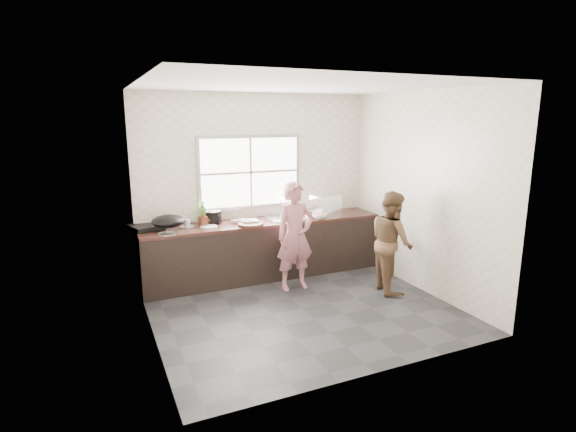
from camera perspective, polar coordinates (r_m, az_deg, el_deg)
name	(u,v)px	position (r m, az deg, el deg)	size (l,w,h in m)	color
floor	(302,309)	(5.76, 1.76, -11.68)	(3.60, 3.20, 0.01)	#2B2B2E
ceiling	(303,85)	(5.27, 1.97, 16.29)	(3.60, 3.20, 0.01)	silver
wall_back	(256,185)	(6.82, -4.05, 3.97)	(3.60, 0.01, 2.70)	beige
wall_left	(145,216)	(4.86, -17.66, -0.02)	(0.01, 3.20, 2.70)	silver
wall_right	(422,193)	(6.34, 16.71, 2.84)	(0.01, 3.20, 2.70)	silver
wall_front	(383,234)	(4.01, 11.92, -2.27)	(3.60, 0.01, 2.70)	silver
cabinet	(264,250)	(6.73, -3.01, -4.33)	(3.60, 0.62, 0.82)	black
countertop	(264,222)	(6.62, -3.05, -0.76)	(3.60, 0.64, 0.04)	#361B16
sink	(286,218)	(6.75, -0.28, -0.28)	(0.55, 0.45, 0.02)	silver
faucet	(281,206)	(6.89, -0.95, 1.23)	(0.02, 0.02, 0.30)	silver
window_frame	(250,172)	(6.74, -4.84, 5.58)	(1.60, 0.05, 1.10)	#9EA0A5
window_glazing	(251,172)	(6.72, -4.77, 5.56)	(1.50, 0.01, 1.00)	white
woman	(295,240)	(6.18, 0.91, -3.02)	(0.51, 0.34, 1.41)	#B36B73
person_side	(392,242)	(6.27, 13.02, -3.19)	(0.68, 0.53, 1.39)	brown
cutting_board	(251,224)	(6.33, -4.78, -1.05)	(0.36, 0.36, 0.04)	#331E14
cleaver	(238,220)	(6.52, -6.33, -0.46)	(0.22, 0.11, 0.01)	silver
bowl_mince	(250,222)	(6.42, -4.87, -0.75)	(0.24, 0.24, 0.06)	silver
bowl_crabs	(320,217)	(6.75, 4.04, -0.08)	(0.19, 0.19, 0.06)	silver
bowl_held	(310,216)	(6.77, 2.87, -0.03)	(0.19, 0.19, 0.06)	white
black_pot	(213,217)	(6.52, -9.54, -0.13)	(0.25, 0.25, 0.18)	black
plate_food	(209,227)	(6.30, -10.02, -1.34)	(0.23, 0.23, 0.02)	silver
bottle_green	(203,213)	(6.46, -10.75, 0.41)	(0.13, 0.13, 0.34)	#4C8F2F
bottle_brown_tall	(203,219)	(6.35, -10.73, -0.44)	(0.09, 0.09, 0.20)	#492012
bottle_brown_short	(210,218)	(6.48, -9.88, -0.23)	(0.14, 0.14, 0.18)	#513214
glass_jar	(187,223)	(6.35, -12.65, -0.92)	(0.08, 0.08, 0.11)	silver
burner	(146,227)	(6.41, -17.57, -1.33)	(0.39, 0.39, 0.06)	black
wok	(168,221)	(6.15, -14.96, -0.64)	(0.44, 0.44, 0.16)	black
dish_rack	(326,205)	(6.99, 4.80, 1.39)	(0.42, 0.29, 0.31)	white
pot_lid_left	(167,234)	(6.07, -15.16, -2.17)	(0.23, 0.23, 0.01)	silver
pot_lid_right	(188,227)	(6.39, -12.61, -1.31)	(0.22, 0.22, 0.01)	#ACADB3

